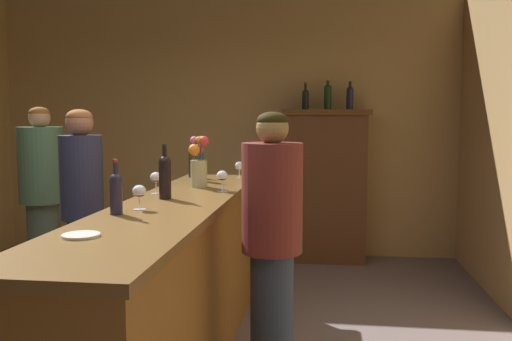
{
  "coord_description": "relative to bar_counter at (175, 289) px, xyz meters",
  "views": [
    {
      "loc": [
        1.17,
        -2.75,
        1.58
      ],
      "look_at": [
        0.77,
        0.39,
        1.27
      ],
      "focal_mm": 37.79,
      "sensor_mm": 36.0,
      "label": 1
    }
  ],
  "objects": [
    {
      "name": "flower_arrangement",
      "position": [
        -0.01,
        0.71,
        0.72
      ],
      "size": [
        0.15,
        0.17,
        0.37
      ],
      "color": "tan",
      "rests_on": "bar_counter"
    },
    {
      "name": "wine_bottle_syrah",
      "position": [
        -0.21,
        1.33,
        0.67
      ],
      "size": [
        0.07,
        0.07,
        0.31
      ],
      "color": "#42281C",
      "rests_on": "bar_counter"
    },
    {
      "name": "cheese_plate",
      "position": [
        -0.13,
        -0.97,
        0.54
      ],
      "size": [
        0.16,
        0.16,
        0.01
      ],
      "primitive_type": "cylinder",
      "color": "white",
      "rests_on": "bar_counter"
    },
    {
      "name": "wine_bottle_chardonnay",
      "position": [
        -0.09,
        0.12,
        0.69
      ],
      "size": [
        0.08,
        0.08,
        0.34
      ],
      "color": "black",
      "rests_on": "bar_counter"
    },
    {
      "name": "display_bottle_center",
      "position": [
        1.17,
        2.82,
        1.26
      ],
      "size": [
        0.08,
        0.08,
        0.3
      ],
      "color": "#1F2339",
      "rests_on": "display_cabinet"
    },
    {
      "name": "wine_glass_rear",
      "position": [
        0.19,
        1.36,
        0.63
      ],
      "size": [
        0.07,
        0.07,
        0.14
      ],
      "color": "white",
      "rests_on": "bar_counter"
    },
    {
      "name": "patron_near_entrance",
      "position": [
        -1.48,
        1.17,
        0.37
      ],
      "size": [
        0.38,
        0.38,
        1.67
      ],
      "rotation": [
        0.0,
        0.0,
        -0.35
      ],
      "color": "#495C4C",
      "rests_on": "ground"
    },
    {
      "name": "bartender",
      "position": [
        0.61,
        -0.17,
        0.34
      ],
      "size": [
        0.34,
        0.34,
        1.62
      ],
      "rotation": [
        0.0,
        0.0,
        3.43
      ],
      "color": "#29364B",
      "rests_on": "ground"
    },
    {
      "name": "wine_glass_spare",
      "position": [
        -0.11,
        -0.29,
        0.63
      ],
      "size": [
        0.08,
        0.08,
        0.14
      ],
      "color": "white",
      "rests_on": "bar_counter"
    },
    {
      "name": "wine_bottle_pinot",
      "position": [
        -0.18,
        -0.44,
        0.66
      ],
      "size": [
        0.07,
        0.07,
        0.29
      ],
      "color": "#252238",
      "rests_on": "bar_counter"
    },
    {
      "name": "display_cabinet",
      "position": [
        0.92,
        2.82,
        0.33
      ],
      "size": [
        0.95,
        0.43,
        1.67
      ],
      "color": "#58321C",
      "rests_on": "ground"
    },
    {
      "name": "wine_glass_front",
      "position": [
        -0.21,
        0.33,
        0.64
      ],
      "size": [
        0.07,
        0.07,
        0.15
      ],
      "color": "white",
      "rests_on": "bar_counter"
    },
    {
      "name": "bar_counter",
      "position": [
        0.0,
        0.0,
        0.0
      ],
      "size": [
        0.62,
        3.15,
        1.08
      ],
      "color": "brown",
      "rests_on": "ground"
    },
    {
      "name": "patron_in_navy",
      "position": [
        -0.84,
        0.56,
        0.38
      ],
      "size": [
        0.31,
        0.31,
        1.64
      ],
      "rotation": [
        0.0,
        0.0,
        -0.44
      ],
      "color": "#26314A",
      "rests_on": "ground"
    },
    {
      "name": "display_bottle_left",
      "position": [
        0.69,
        2.82,
        1.25
      ],
      "size": [
        0.07,
        0.07,
        0.3
      ],
      "color": "black",
      "rests_on": "display_cabinet"
    },
    {
      "name": "wine_bottle_riesling",
      "position": [
        -0.08,
        1.08,
        0.67
      ],
      "size": [
        0.07,
        0.07,
        0.3
      ],
      "color": "#1A253C",
      "rests_on": "bar_counter"
    },
    {
      "name": "display_bottle_midleft",
      "position": [
        0.93,
        2.82,
        1.28
      ],
      "size": [
        0.08,
        0.08,
        0.33
      ],
      "color": "#1C3519",
      "rests_on": "display_cabinet"
    },
    {
      "name": "wine_glass_mid",
      "position": [
        0.21,
        0.49,
        0.64
      ],
      "size": [
        0.08,
        0.08,
        0.15
      ],
      "color": "white",
      "rests_on": "bar_counter"
    },
    {
      "name": "wall_back",
      "position": [
        -0.27,
        3.12,
        0.95
      ],
      "size": [
        5.42,
        0.12,
        2.99
      ],
      "primitive_type": "cube",
      "color": "tan",
      "rests_on": "ground"
    }
  ]
}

